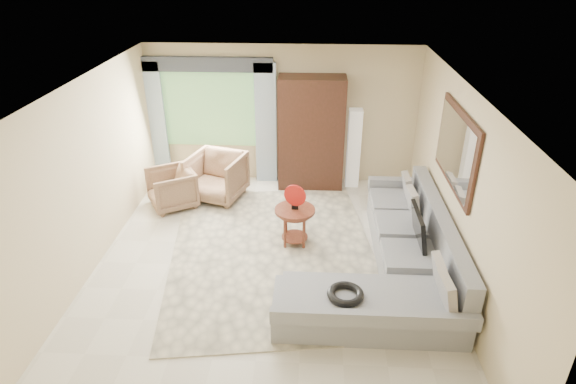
# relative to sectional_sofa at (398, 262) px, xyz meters

# --- Properties ---
(ground) EXTENTS (6.00, 6.00, 0.00)m
(ground) POSITION_rel_sectional_sofa_xyz_m (-1.78, 0.18, -0.28)
(ground) COLOR silver
(ground) RESTS_ON ground
(area_rug) EXTENTS (3.53, 4.38, 0.02)m
(area_rug) POSITION_rel_sectional_sofa_xyz_m (-1.76, 0.56, -0.27)
(area_rug) COLOR beige
(area_rug) RESTS_ON ground
(sectional_sofa) EXTENTS (2.30, 3.46, 0.90)m
(sectional_sofa) POSITION_rel_sectional_sofa_xyz_m (0.00, 0.00, 0.00)
(sectional_sofa) COLOR gray
(sectional_sofa) RESTS_ON ground
(tv_screen) EXTENTS (0.14, 0.74, 0.48)m
(tv_screen) POSITION_rel_sectional_sofa_xyz_m (0.27, 0.23, 0.44)
(tv_screen) COLOR black
(tv_screen) RESTS_ON sectional_sofa
(garden_hose) EXTENTS (0.43, 0.43, 0.09)m
(garden_hose) POSITION_rel_sectional_sofa_xyz_m (-0.78, -1.03, 0.26)
(garden_hose) COLOR black
(garden_hose) RESTS_ON sectional_sofa
(coffee_table) EXTENTS (0.61, 0.61, 0.61)m
(coffee_table) POSITION_rel_sectional_sofa_xyz_m (-1.45, 0.83, 0.04)
(coffee_table) COLOR #491E13
(coffee_table) RESTS_ON ground
(red_disc) EXTENTS (0.33, 0.12, 0.34)m
(red_disc) POSITION_rel_sectional_sofa_xyz_m (-1.45, 0.83, 0.56)
(red_disc) COLOR #B11711
(red_disc) RESTS_ON coffee_table
(armchair_left) EXTENTS (1.03, 1.03, 0.70)m
(armchair_left) POSITION_rel_sectional_sofa_xyz_m (-3.65, 1.92, 0.06)
(armchair_left) COLOR #91684F
(armchair_left) RESTS_ON ground
(armchair_right) EXTENTS (1.12, 1.14, 0.84)m
(armchair_right) POSITION_rel_sectional_sofa_xyz_m (-2.92, 2.28, 0.14)
(armchair_right) COLOR #A07457
(armchair_right) RESTS_ON ground
(potted_plant) EXTENTS (0.65, 0.61, 0.57)m
(potted_plant) POSITION_rel_sectional_sofa_xyz_m (-3.91, 2.58, 0.00)
(potted_plant) COLOR #999999
(potted_plant) RESTS_ON ground
(armoire) EXTENTS (1.20, 0.55, 2.10)m
(armoire) POSITION_rel_sectional_sofa_xyz_m (-1.23, 2.90, 0.77)
(armoire) COLOR black
(armoire) RESTS_ON ground
(floor_lamp) EXTENTS (0.24, 0.24, 1.50)m
(floor_lamp) POSITION_rel_sectional_sofa_xyz_m (-0.43, 2.96, 0.47)
(floor_lamp) COLOR silver
(floor_lamp) RESTS_ON ground
(window) EXTENTS (1.80, 0.04, 1.40)m
(window) POSITION_rel_sectional_sofa_xyz_m (-3.13, 3.15, 1.12)
(window) COLOR #669E59
(window) RESTS_ON wall_back
(curtain_left) EXTENTS (0.40, 0.08, 2.30)m
(curtain_left) POSITION_rel_sectional_sofa_xyz_m (-4.18, 3.06, 0.87)
(curtain_left) COLOR #9EB7CC
(curtain_left) RESTS_ON ground
(curtain_right) EXTENTS (0.40, 0.08, 2.30)m
(curtain_right) POSITION_rel_sectional_sofa_xyz_m (-2.08, 3.06, 0.87)
(curtain_right) COLOR #9EB7CC
(curtain_right) RESTS_ON ground
(valance) EXTENTS (2.40, 0.12, 0.26)m
(valance) POSITION_rel_sectional_sofa_xyz_m (-3.13, 3.08, 1.97)
(valance) COLOR #1E232D
(valance) RESTS_ON wall_back
(wall_mirror) EXTENTS (0.05, 1.70, 1.05)m
(wall_mirror) POSITION_rel_sectional_sofa_xyz_m (0.68, 0.53, 1.47)
(wall_mirror) COLOR black
(wall_mirror) RESTS_ON wall_right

